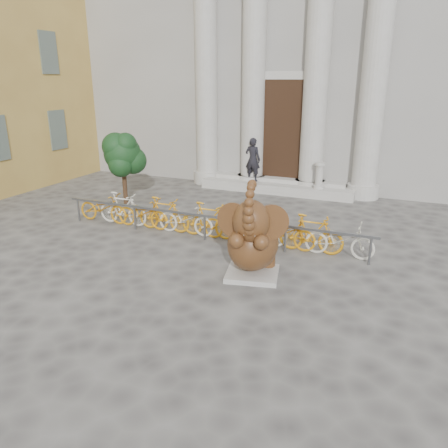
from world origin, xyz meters
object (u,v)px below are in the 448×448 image
at_px(tree, 123,155).
at_px(bike_rack, 209,220).
at_px(elephant_statue, 253,242).
at_px(pedestrian, 253,160).

bearing_deg(tree, bike_rack, -25.59).
xyz_separation_m(elephant_statue, tree, (-6.15, 3.96, 0.92)).
relative_size(bike_rack, tree, 3.62).
bearing_deg(pedestrian, elephant_statue, 113.74).
distance_m(bike_rack, pedestrian, 5.77).
xyz_separation_m(elephant_statue, pedestrian, (-2.70, 7.65, 0.38)).
bearing_deg(bike_rack, pedestrian, 97.16).
distance_m(elephant_statue, bike_rack, 2.82).
xyz_separation_m(tree, pedestrian, (3.44, 3.69, -0.54)).
height_order(elephant_statue, tree, tree).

